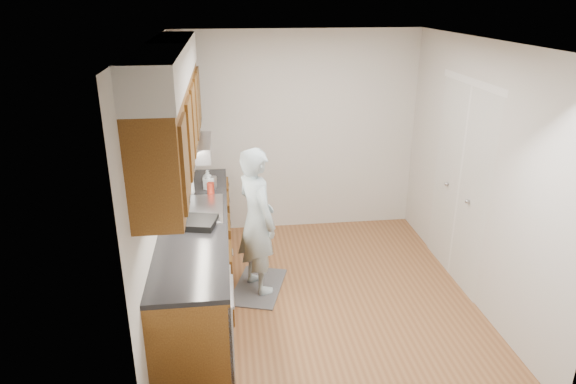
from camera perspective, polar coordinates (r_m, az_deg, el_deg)
The scene contains 16 objects.
floor at distance 5.33m, azimuth 3.62°, elevation -11.51°, with size 3.50×3.50×0.00m, color brown.
ceiling at distance 4.50m, azimuth 4.38°, elevation 16.36°, with size 3.50×3.50×0.00m, color white.
wall_left at distance 4.73m, azimuth -14.19°, elevation 0.43°, with size 0.02×3.50×2.50m, color beige.
wall_right at distance 5.26m, azimuth 20.24°, elevation 1.85°, with size 0.02×3.50×2.50m, color beige.
wall_back at distance 6.42m, azimuth 1.02°, elevation 6.54°, with size 3.00×0.02×2.50m, color beige.
counter at distance 5.01m, azimuth -9.98°, elevation -7.58°, with size 0.64×2.80×1.30m.
upper_cabinets at distance 4.56m, azimuth -12.79°, elevation 8.96°, with size 0.47×2.80×1.21m.
closet_door at distance 5.58m, azimuth 18.50°, elevation 0.69°, with size 0.02×1.22×2.05m, color white.
floor_mat at distance 5.47m, azimuth -3.30°, elevation -10.47°, with size 0.46×0.79×0.01m, color #59595B.
person at distance 5.07m, azimuth -3.50°, elevation -2.15°, with size 0.60×0.40×1.71m, color #A2BAC5.
soap_bottle_a at distance 5.34m, azimuth -10.89°, elevation 1.06°, with size 0.10×0.10×0.26m, color silver.
soap_bottle_b at distance 5.46m, azimuth -8.84°, elevation 1.23°, with size 0.08×0.09×0.19m, color silver.
soap_bottle_c at distance 5.64m, azimuth -8.96°, elevation 1.69°, with size 0.12×0.12×0.15m, color silver.
soda_can at distance 5.30m, azimuth -8.59°, elevation 0.33°, with size 0.07×0.07×0.13m, color red.
steel_can at distance 5.50m, azimuth -8.26°, elevation 1.08°, with size 0.07×0.07×0.12m, color #A5A5AA.
dish_rack at distance 4.66m, azimuth -10.27°, elevation -3.34°, with size 0.36×0.30×0.06m, color black.
Camera 1 is at (-0.88, -4.40, 2.88)m, focal length 32.00 mm.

